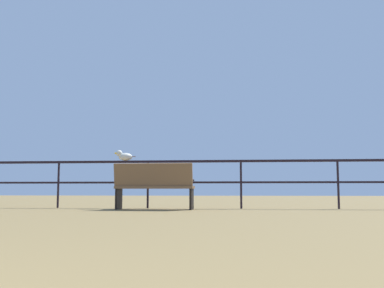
{
  "coord_description": "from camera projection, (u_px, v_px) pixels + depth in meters",
  "views": [
    {
      "loc": [
        1.79,
        0.5,
        0.38
      ],
      "look_at": [
        0.97,
        9.05,
        1.28
      ],
      "focal_mm": 41.13,
      "sensor_mm": 36.0,
      "label": 1
    }
  ],
  "objects": [
    {
      "name": "pier_railing",
      "position": [
        148.0,
        173.0,
        9.17
      ],
      "size": [
        19.35,
        0.05,
        0.99
      ],
      "color": "black",
      "rests_on": "ground_plane"
    },
    {
      "name": "bench_near_left",
      "position": [
        154.0,
        184.0,
        8.47
      ],
      "size": [
        1.53,
        0.6,
        0.89
      ],
      "color": "brown",
      "rests_on": "ground_plane"
    },
    {
      "name": "seagull_on_rail",
      "position": [
        124.0,
        156.0,
        9.24
      ],
      "size": [
        0.45,
        0.26,
        0.22
      ],
      "color": "silver",
      "rests_on": "pier_railing"
    }
  ]
}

